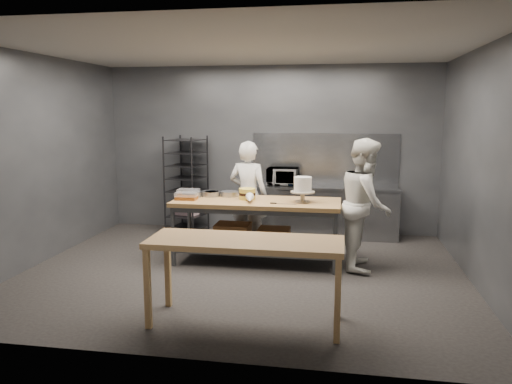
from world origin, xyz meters
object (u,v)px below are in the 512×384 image
chef_behind (248,196)px  microwave (283,176)px  speed_rack (187,185)px  layer_cake (247,194)px  work_table (254,224)px  frosted_cake_stand (303,186)px  chef_right (365,204)px  near_counter (245,248)px

chef_behind → microwave: size_ratio=3.20×
speed_rack → chef_behind: 1.63m
speed_rack → layer_cake: speed_rack is taller
work_table → frosted_cake_stand: size_ratio=6.62×
microwave → frosted_cake_stand: (0.49, -1.75, 0.10)m
chef_right → frosted_cake_stand: chef_right is taller
speed_rack → chef_right: size_ratio=0.96×
microwave → layer_cake: (-0.33, -1.64, -0.05)m
near_counter → speed_rack: 4.16m
frosted_cake_stand → near_counter: bearing=-101.5°
near_counter → chef_right: (1.30, 2.14, 0.10)m
near_counter → chef_behind: 2.83m
chef_behind → frosted_cake_stand: bearing=153.7°
speed_rack → chef_right: bearing=-27.3°
chef_behind → frosted_cake_stand: chef_behind is taller
speed_rack → microwave: 1.76m
work_table → chef_right: 1.62m
chef_right → microwave: bearing=41.2°
work_table → chef_behind: bearing=107.4°
microwave → layer_cake: 1.67m
work_table → chef_behind: (-0.21, 0.67, 0.30)m
speed_rack → frosted_cake_stand: (2.24, -1.67, 0.29)m
near_counter → chef_right: 2.50m
speed_rack → chef_behind: (1.32, -0.95, 0.01)m
speed_rack → microwave: speed_rack is taller
near_counter → chef_behind: chef_behind is taller
near_counter → frosted_cake_stand: (0.42, 2.08, 0.34)m
microwave → frosted_cake_stand: bearing=-74.3°
work_table → near_counter: work_table is taller
chef_right → work_table: bearing=92.9°
chef_right → microwave: chef_right is taller
chef_right → layer_cake: chef_right is taller
chef_behind → chef_right: bearing=171.6°
chef_behind → chef_right: size_ratio=0.95×
work_table → chef_right: (1.58, 0.02, 0.34)m
work_table → layer_cake: 0.45m
chef_right → layer_cake: 1.69m
work_table → layer_cake: (-0.11, 0.07, 0.43)m
frosted_cake_stand → speed_rack: bearing=143.3°
speed_rack → near_counter: bearing=-64.1°
speed_rack → layer_cake: (1.42, -1.56, 0.14)m
chef_right → layer_cake: (-1.69, 0.05, 0.09)m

